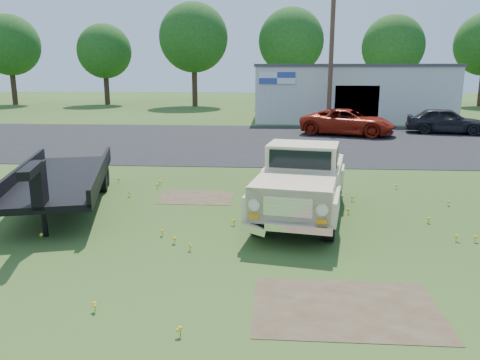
# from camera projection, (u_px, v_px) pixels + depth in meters

# --- Properties ---
(ground) EXTENTS (140.00, 140.00, 0.00)m
(ground) POSITION_uv_depth(u_px,v_px,m) (259.00, 240.00, 10.58)
(ground) COLOR #2A4C18
(ground) RESTS_ON ground
(asphalt_lot) EXTENTS (90.00, 14.00, 0.02)m
(asphalt_lot) POSITION_uv_depth(u_px,v_px,m) (268.00, 141.00, 25.14)
(asphalt_lot) COLOR black
(asphalt_lot) RESTS_ON ground
(dirt_patch_a) EXTENTS (3.00, 2.00, 0.01)m
(dirt_patch_a) POSITION_uv_depth(u_px,v_px,m) (346.00, 308.00, 7.57)
(dirt_patch_a) COLOR #483726
(dirt_patch_a) RESTS_ON ground
(dirt_patch_b) EXTENTS (2.20, 1.60, 0.01)m
(dirt_patch_b) POSITION_uv_depth(u_px,v_px,m) (197.00, 198.00, 14.12)
(dirt_patch_b) COLOR #483726
(dirt_patch_b) RESTS_ON ground
(commercial_building) EXTENTS (14.20, 8.20, 4.15)m
(commercial_building) POSITION_uv_depth(u_px,v_px,m) (348.00, 92.00, 35.89)
(commercial_building) COLOR #BBBBB6
(commercial_building) RESTS_ON ground
(utility_pole_mid) EXTENTS (1.60, 0.30, 9.00)m
(utility_pole_mid) POSITION_uv_depth(u_px,v_px,m) (331.00, 56.00, 30.60)
(utility_pole_mid) COLOR #4A2F22
(utility_pole_mid) RESTS_ON ground
(treeline_a) EXTENTS (6.40, 6.40, 9.52)m
(treeline_a) POSITION_uv_depth(u_px,v_px,m) (9.00, 45.00, 49.88)
(treeline_a) COLOR #3B271B
(treeline_a) RESTS_ON ground
(treeline_b) EXTENTS (5.76, 5.76, 8.57)m
(treeline_b) POSITION_uv_depth(u_px,v_px,m) (104.00, 51.00, 50.31)
(treeline_b) COLOR #3B271B
(treeline_b) RESTS_ON ground
(treeline_c) EXTENTS (7.04, 7.04, 10.47)m
(treeline_c) POSITION_uv_depth(u_px,v_px,m) (194.00, 38.00, 47.88)
(treeline_c) COLOR #3B271B
(treeline_c) RESTS_ON ground
(treeline_d) EXTENTS (6.72, 6.72, 10.00)m
(treeline_d) POSITION_uv_depth(u_px,v_px,m) (291.00, 41.00, 48.23)
(treeline_d) COLOR #3B271B
(treeline_d) RESTS_ON ground
(treeline_e) EXTENTS (6.08, 6.08, 9.04)m
(treeline_e) POSITION_uv_depth(u_px,v_px,m) (393.00, 47.00, 46.23)
(treeline_e) COLOR #3B271B
(treeline_e) RESTS_ON ground
(vintage_pickup_truck) EXTENTS (3.00, 5.64, 1.94)m
(vintage_pickup_truck) POSITION_uv_depth(u_px,v_px,m) (302.00, 180.00, 12.11)
(vintage_pickup_truck) COLOR #D1BB8C
(vintage_pickup_truck) RESTS_ON ground
(flatbed_trailer) EXTENTS (3.95, 7.10, 1.84)m
(flatbed_trailer) POSITION_uv_depth(u_px,v_px,m) (61.00, 174.00, 13.06)
(flatbed_trailer) COLOR black
(flatbed_trailer) RESTS_ON ground
(red_pickup) EXTENTS (5.93, 4.06, 1.51)m
(red_pickup) POSITION_uv_depth(u_px,v_px,m) (348.00, 122.00, 27.37)
(red_pickup) COLOR maroon
(red_pickup) RESTS_ON ground
(dark_sedan) EXTENTS (4.76, 2.70, 1.53)m
(dark_sedan) POSITION_uv_depth(u_px,v_px,m) (445.00, 121.00, 28.10)
(dark_sedan) COLOR black
(dark_sedan) RESTS_ON ground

